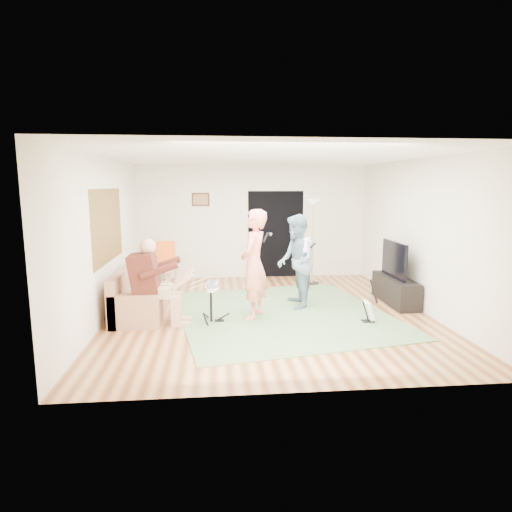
{
  "coord_description": "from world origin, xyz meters",
  "views": [
    {
      "loc": [
        -0.91,
        -7.28,
        2.23
      ],
      "look_at": [
        -0.19,
        0.3,
        0.97
      ],
      "focal_mm": 30.0,
      "sensor_mm": 36.0,
      "label": 1
    }
  ],
  "objects": [
    {
      "name": "guitarist",
      "position": [
        0.55,
        0.29,
        0.86
      ],
      "size": [
        0.66,
        0.85,
        1.72
      ],
      "primitive_type": "imported",
      "rotation": [
        0.0,
        0.0,
        -1.59
      ],
      "color": "slate",
      "rests_on": "floor"
    },
    {
      "name": "area_rug",
      "position": [
        0.24,
        -0.11,
        0.01
      ],
      "size": [
        4.11,
        4.34,
        0.02
      ],
      "primitive_type": "cube",
      "rotation": [
        0.0,
        0.0,
        0.17
      ],
      "color": "#567547",
      "rests_on": "floor"
    },
    {
      "name": "ceiling",
      "position": [
        0.0,
        0.0,
        2.7
      ],
      "size": [
        6.0,
        6.0,
        0.0
      ],
      "primitive_type": "plane",
      "rotation": [
        3.14,
        0.0,
        0.0
      ],
      "color": "white",
      "rests_on": "walls"
    },
    {
      "name": "guitar_spare",
      "position": [
        1.58,
        -0.72,
        0.21
      ],
      "size": [
        0.26,
        0.23,
        0.72
      ],
      "color": "black",
      "rests_on": "floor"
    },
    {
      "name": "dining_chair",
      "position": [
        -1.97,
        2.03,
        0.36
      ],
      "size": [
        0.51,
        0.53,
        1.02
      ],
      "rotation": [
        0.0,
        0.0,
        0.19
      ],
      "color": "tan",
      "rests_on": "floor"
    },
    {
      "name": "drum_kit",
      "position": [
        -1.0,
        -0.47,
        0.29
      ],
      "size": [
        0.36,
        0.64,
        0.66
      ],
      "color": "black",
      "rests_on": "floor"
    },
    {
      "name": "microphone",
      "position": [
        -0.08,
        -0.29,
        1.38
      ],
      "size": [
        0.06,
        0.06,
        0.24
      ],
      "primitive_type": null,
      "color": "black",
      "rests_on": "singer"
    },
    {
      "name": "window_blinds",
      "position": [
        -2.74,
        0.2,
        1.55
      ],
      "size": [
        0.0,
        2.05,
        2.05
      ],
      "primitive_type": "plane",
      "rotation": [
        1.57,
        0.0,
        1.57
      ],
      "color": "brown",
      "rests_on": "walls"
    },
    {
      "name": "guitar_held",
      "position": [
        0.75,
        0.29,
        1.17
      ],
      "size": [
        0.32,
        0.6,
        0.26
      ],
      "primitive_type": null,
      "rotation": [
        0.0,
        0.0,
        -0.36
      ],
      "color": "white",
      "rests_on": "guitarist"
    },
    {
      "name": "torchiere_lamp",
      "position": [
        1.27,
        2.11,
        1.32
      ],
      "size": [
        0.34,
        0.34,
        1.92
      ],
      "color": "black",
      "rests_on": "floor"
    },
    {
      "name": "singer",
      "position": [
        -0.28,
        -0.29,
        0.92
      ],
      "size": [
        0.66,
        0.79,
        1.84
      ],
      "primitive_type": "imported",
      "rotation": [
        0.0,
        0.0,
        -1.95
      ],
      "color": "#EA7A65",
      "rests_on": "floor"
    },
    {
      "name": "television",
      "position": [
        2.45,
        0.39,
        0.85
      ],
      "size": [
        0.06,
        1.01,
        0.68
      ],
      "primitive_type": "cube",
      "color": "black",
      "rests_on": "tv_cabinet"
    },
    {
      "name": "picture_frame",
      "position": [
        -1.25,
        2.99,
        1.9
      ],
      "size": [
        0.42,
        0.03,
        0.32
      ],
      "primitive_type": "cube",
      "color": "#3F2314",
      "rests_on": "walls"
    },
    {
      "name": "walls",
      "position": [
        0.0,
        0.0,
        1.35
      ],
      "size": [
        5.5,
        6.0,
        2.7
      ],
      "primitive_type": null,
      "color": "beige",
      "rests_on": "floor"
    },
    {
      "name": "tv_cabinet",
      "position": [
        2.5,
        0.39,
        0.25
      ],
      "size": [
        0.4,
        1.4,
        0.5
      ],
      "primitive_type": "cube",
      "color": "black",
      "rests_on": "floor"
    },
    {
      "name": "sofa",
      "position": [
        -2.29,
        0.18,
        0.26
      ],
      "size": [
        0.8,
        1.93,
        0.78
      ],
      "color": "#A77353",
      "rests_on": "floor"
    },
    {
      "name": "drummer",
      "position": [
        -1.87,
        -0.47,
        0.55
      ],
      "size": [
        0.91,
        0.51,
        1.4
      ],
      "color": "#532017",
      "rests_on": "sofa"
    },
    {
      "name": "doorway",
      "position": [
        0.55,
        2.99,
        1.05
      ],
      "size": [
        2.1,
        0.0,
        2.1
      ],
      "primitive_type": "plane",
      "rotation": [
        1.57,
        0.0,
        0.0
      ],
      "color": "black",
      "rests_on": "walls"
    },
    {
      "name": "floor",
      "position": [
        0.0,
        0.0,
        0.0
      ],
      "size": [
        6.0,
        6.0,
        0.0
      ],
      "primitive_type": "plane",
      "color": "brown",
      "rests_on": "ground"
    }
  ]
}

